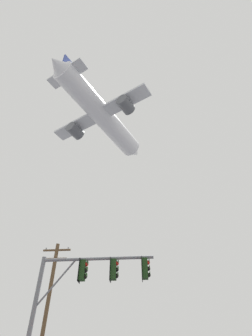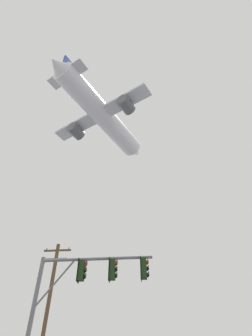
{
  "view_description": "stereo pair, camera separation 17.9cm",
  "coord_description": "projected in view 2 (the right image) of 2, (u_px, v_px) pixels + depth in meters",
  "views": [
    {
      "loc": [
        -0.04,
        -3.41,
        1.64
      ],
      "look_at": [
        -1.26,
        13.85,
        15.81
      ],
      "focal_mm": 27.99,
      "sensor_mm": 36.0,
      "label": 1
    },
    {
      "loc": [
        0.14,
        -3.4,
        1.64
      ],
      "look_at": [
        -1.26,
        13.85,
        15.81
      ],
      "focal_mm": 27.99,
      "sensor_mm": 36.0,
      "label": 2
    }
  ],
  "objects": [
    {
      "name": "signal_pole_near",
      "position": [
        82.0,
        288.0,
        11.66
      ],
      "size": [
        5.37,
        0.5,
        6.33
      ],
      "color": "slate",
      "rests_on": "ground"
    },
    {
      "name": "utility_pole",
      "position": [
        47.0,
        311.0,
        18.21
      ],
      "size": [
        2.2,
        0.28,
        10.3
      ],
      "color": "brown",
      "rests_on": "ground"
    },
    {
      "name": "airplane",
      "position": [
        102.0,
        115.0,
        38.88
      ],
      "size": [
        15.24,
        19.74,
        5.74
      ],
      "color": "white"
    }
  ]
}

